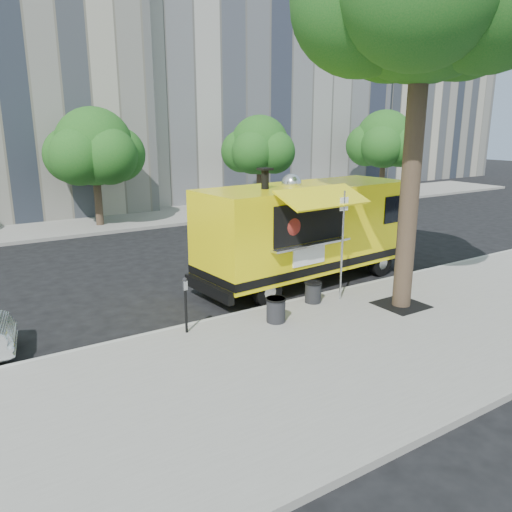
{
  "coord_description": "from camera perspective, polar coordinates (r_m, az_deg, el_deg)",
  "views": [
    {
      "loc": [
        -7.46,
        -11.27,
        4.82
      ],
      "look_at": [
        -0.22,
        0.0,
        1.29
      ],
      "focal_mm": 35.0,
      "sensor_mm": 36.0,
      "label": 1
    }
  ],
  "objects": [
    {
      "name": "food_truck",
      "position": [
        15.45,
        5.69,
        3.06
      ],
      "size": [
        7.48,
        3.82,
        3.63
      ],
      "rotation": [
        0.0,
        0.0,
        0.08
      ],
      "color": "#FFEA0D",
      "rests_on": "ground"
    },
    {
      "name": "far_sidewalk",
      "position": [
        26.3,
        -15.74,
        3.82
      ],
      "size": [
        60.0,
        5.0,
        0.15
      ],
      "primitive_type": "cube",
      "color": "gray",
      "rests_on": "ground"
    },
    {
      "name": "building_right",
      "position": [
        51.55,
        14.69,
        17.86
      ],
      "size": [
        16.0,
        12.0,
        16.0
      ],
      "primitive_type": "cube",
      "color": "#BBB29C",
      "rests_on": "ground"
    },
    {
      "name": "tree_well",
      "position": [
        13.95,
        16.23,
        -5.38
      ],
      "size": [
        1.2,
        1.2,
        0.02
      ],
      "primitive_type": "cube",
      "color": "black",
      "rests_on": "sidewalk"
    },
    {
      "name": "curb",
      "position": [
        13.61,
        2.9,
        -5.67
      ],
      "size": [
        60.0,
        0.14,
        0.16
      ],
      "primitive_type": "cube",
      "color": "#999993",
      "rests_on": "ground"
    },
    {
      "name": "far_tree_d",
      "position": [
        34.91,
        14.47,
        12.8
      ],
      "size": [
        3.78,
        3.78,
        5.64
      ],
      "color": "#33261C",
      "rests_on": "far_sidewalk"
    },
    {
      "name": "trash_bin_left",
      "position": [
        12.22,
        2.29,
        -6.08
      ],
      "size": [
        0.51,
        0.51,
        0.61
      ],
      "color": "black",
      "rests_on": "sidewalk"
    },
    {
      "name": "ground",
      "position": [
        14.35,
        0.73,
        -4.86
      ],
      "size": [
        120.0,
        120.0,
        0.0
      ],
      "primitive_type": "plane",
      "color": "black",
      "rests_on": "ground"
    },
    {
      "name": "far_tree_c",
      "position": [
        28.29,
        0.43,
        12.54
      ],
      "size": [
        3.24,
        3.24,
        5.21
      ],
      "color": "#33261C",
      "rests_on": "far_sidewalk"
    },
    {
      "name": "building_mid",
      "position": [
        39.75,
        -3.37,
        22.24
      ],
      "size": [
        20.0,
        14.0,
        20.0
      ],
      "primitive_type": "cube",
      "color": "#A19D96",
      "rests_on": "ground"
    },
    {
      "name": "far_tree_b",
      "position": [
        24.84,
        -18.03,
        11.79
      ],
      "size": [
        3.6,
        3.6,
        5.5
      ],
      "color": "#33261C",
      "rests_on": "far_sidewalk"
    },
    {
      "name": "sidewalk",
      "position": [
        11.45,
        12.0,
        -10.07
      ],
      "size": [
        60.0,
        6.0,
        0.15
      ],
      "primitive_type": "cube",
      "color": "gray",
      "rests_on": "ground"
    },
    {
      "name": "sign_post",
      "position": [
        13.58,
        9.85,
        1.91
      ],
      "size": [
        0.28,
        0.06,
        3.0
      ],
      "color": "silver",
      "rests_on": "sidewalk"
    },
    {
      "name": "trash_bin_right",
      "position": [
        13.61,
        6.55,
        -4.05
      ],
      "size": [
        0.47,
        0.47,
        0.57
      ],
      "color": "black",
      "rests_on": "sidewalk"
    },
    {
      "name": "parking_meter",
      "position": [
        11.54,
        -8.06,
        -4.83
      ],
      "size": [
        0.11,
        0.11,
        1.33
      ],
      "color": "black",
      "rests_on": "sidewalk"
    }
  ]
}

